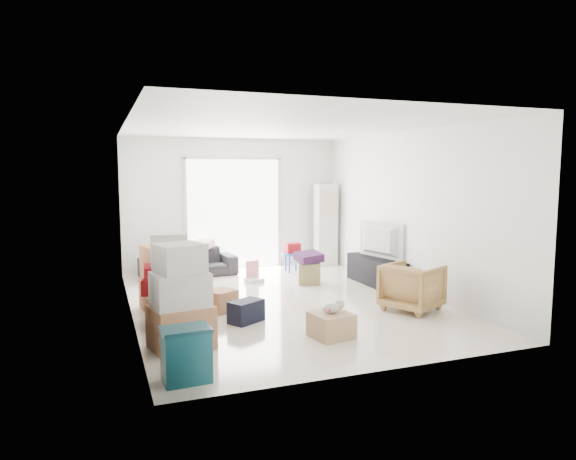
{
  "coord_description": "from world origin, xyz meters",
  "views": [
    {
      "loc": [
        -2.64,
        -7.38,
        2.01
      ],
      "look_at": [
        0.17,
        0.2,
        1.1
      ],
      "focal_mm": 32.0,
      "sensor_mm": 36.0,
      "label": 1
    }
  ],
  "objects_px": {
    "wood_crate": "(331,325)",
    "television": "(377,254)",
    "ac_tower": "(326,225)",
    "ottoman": "(309,273)",
    "tv_console": "(376,271)",
    "kids_table": "(293,252)",
    "armchair": "(412,285)",
    "sofa": "(188,258)",
    "storage_bins": "(186,354)"
  },
  "relations": [
    {
      "from": "wood_crate",
      "to": "television",
      "type": "bearing_deg",
      "value": 50.07
    },
    {
      "from": "ac_tower",
      "to": "ottoman",
      "type": "height_order",
      "value": "ac_tower"
    },
    {
      "from": "tv_console",
      "to": "kids_table",
      "type": "xyz_separation_m",
      "value": [
        -0.99,
        1.62,
        0.17
      ]
    },
    {
      "from": "armchair",
      "to": "sofa",
      "type": "bearing_deg",
      "value": 10.04
    },
    {
      "from": "television",
      "to": "kids_table",
      "type": "xyz_separation_m",
      "value": [
        -0.99,
        1.62,
        -0.14
      ]
    },
    {
      "from": "ac_tower",
      "to": "television",
      "type": "relative_size",
      "value": 1.58
    },
    {
      "from": "television",
      "to": "sofa",
      "type": "relative_size",
      "value": 0.61
    },
    {
      "from": "ac_tower",
      "to": "tv_console",
      "type": "relative_size",
      "value": 1.21
    },
    {
      "from": "ac_tower",
      "to": "ottoman",
      "type": "xyz_separation_m",
      "value": [
        -1.06,
        -1.59,
        -0.68
      ]
    },
    {
      "from": "sofa",
      "to": "ottoman",
      "type": "distance_m",
      "value": 2.42
    },
    {
      "from": "storage_bins",
      "to": "kids_table",
      "type": "bearing_deg",
      "value": 58.6
    },
    {
      "from": "television",
      "to": "storage_bins",
      "type": "relative_size",
      "value": 2.06
    },
    {
      "from": "ac_tower",
      "to": "kids_table",
      "type": "relative_size",
      "value": 2.97
    },
    {
      "from": "tv_console",
      "to": "wood_crate",
      "type": "distance_m",
      "value": 3.15
    },
    {
      "from": "tv_console",
      "to": "sofa",
      "type": "relative_size",
      "value": 0.8
    },
    {
      "from": "television",
      "to": "tv_console",
      "type": "bearing_deg",
      "value": -0.0
    },
    {
      "from": "sofa",
      "to": "kids_table",
      "type": "bearing_deg",
      "value": -13.92
    },
    {
      "from": "ottoman",
      "to": "kids_table",
      "type": "bearing_deg",
      "value": 84.0
    },
    {
      "from": "tv_console",
      "to": "ac_tower",
      "type": "bearing_deg",
      "value": 91.38
    },
    {
      "from": "ac_tower",
      "to": "tv_console",
      "type": "height_order",
      "value": "ac_tower"
    },
    {
      "from": "television",
      "to": "storage_bins",
      "type": "xyz_separation_m",
      "value": [
        -3.9,
        -3.14,
        -0.29
      ]
    },
    {
      "from": "tv_console",
      "to": "television",
      "type": "height_order",
      "value": "television"
    },
    {
      "from": "armchair",
      "to": "ac_tower",
      "type": "bearing_deg",
      "value": -31.25
    },
    {
      "from": "storage_bins",
      "to": "wood_crate",
      "type": "xyz_separation_m",
      "value": [
        1.88,
        0.73,
        -0.12
      ]
    },
    {
      "from": "storage_bins",
      "to": "tv_console",
      "type": "bearing_deg",
      "value": 38.87
    },
    {
      "from": "kids_table",
      "to": "wood_crate",
      "type": "xyz_separation_m",
      "value": [
        -1.03,
        -4.04,
        -0.26
      ]
    },
    {
      "from": "storage_bins",
      "to": "ottoman",
      "type": "xyz_separation_m",
      "value": [
        2.79,
        3.63,
        -0.08
      ]
    },
    {
      "from": "armchair",
      "to": "storage_bins",
      "type": "relative_size",
      "value": 1.41
    },
    {
      "from": "television",
      "to": "sofa",
      "type": "distance_m",
      "value": 3.61
    },
    {
      "from": "television",
      "to": "armchair",
      "type": "xyz_separation_m",
      "value": [
        -0.39,
        -1.7,
        -0.18
      ]
    },
    {
      "from": "tv_console",
      "to": "television",
      "type": "xyz_separation_m",
      "value": [
        0.0,
        0.0,
        0.31
      ]
    },
    {
      "from": "sofa",
      "to": "wood_crate",
      "type": "distance_m",
      "value": 4.47
    },
    {
      "from": "television",
      "to": "storage_bins",
      "type": "bearing_deg",
      "value": 116.28
    },
    {
      "from": "armchair",
      "to": "storage_bins",
      "type": "distance_m",
      "value": 3.8
    },
    {
      "from": "armchair",
      "to": "wood_crate",
      "type": "height_order",
      "value": "armchair"
    },
    {
      "from": "tv_console",
      "to": "wood_crate",
      "type": "relative_size",
      "value": 3.2
    },
    {
      "from": "armchair",
      "to": "kids_table",
      "type": "xyz_separation_m",
      "value": [
        -0.61,
        3.32,
        0.04
      ]
    },
    {
      "from": "sofa",
      "to": "ac_tower",
      "type": "bearing_deg",
      "value": -2.42
    },
    {
      "from": "tv_console",
      "to": "storage_bins",
      "type": "xyz_separation_m",
      "value": [
        -3.9,
        -3.14,
        0.03
      ]
    },
    {
      "from": "tv_console",
      "to": "armchair",
      "type": "relative_size",
      "value": 1.92
    },
    {
      "from": "tv_console",
      "to": "kids_table",
      "type": "relative_size",
      "value": 2.46
    },
    {
      "from": "ac_tower",
      "to": "television",
      "type": "height_order",
      "value": "ac_tower"
    },
    {
      "from": "wood_crate",
      "to": "kids_table",
      "type": "bearing_deg",
      "value": 75.68
    },
    {
      "from": "sofa",
      "to": "storage_bins",
      "type": "height_order",
      "value": "sofa"
    },
    {
      "from": "armchair",
      "to": "tv_console",
      "type": "bearing_deg",
      "value": -39.0
    },
    {
      "from": "tv_console",
      "to": "wood_crate",
      "type": "xyz_separation_m",
      "value": [
        -2.02,
        -2.42,
        -0.09
      ]
    },
    {
      "from": "ac_tower",
      "to": "armchair",
      "type": "bearing_deg",
      "value": -95.09
    },
    {
      "from": "television",
      "to": "wood_crate",
      "type": "relative_size",
      "value": 2.44
    },
    {
      "from": "ac_tower",
      "to": "tv_console",
      "type": "distance_m",
      "value": 2.18
    },
    {
      "from": "storage_bins",
      "to": "armchair",
      "type": "bearing_deg",
      "value": 22.4
    }
  ]
}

